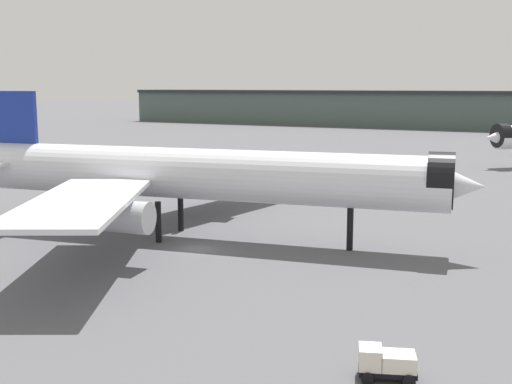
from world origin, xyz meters
name	(u,v)px	position (x,y,z in m)	size (l,w,h in m)	color
ground	(197,250)	(0.00, 0.00, 0.00)	(900.00, 900.00, 0.00)	#56565B
airliner_near_gate	(188,175)	(-3.63, 3.88, 6.91)	(59.64, 53.78, 15.68)	silver
terminal_building	(373,108)	(-47.13, 196.38, 7.38)	(213.58, 28.69, 28.72)	#475651
service_truck_front	(126,178)	(-31.85, 27.12, 1.59)	(3.91, 5.94, 3.00)	black
baggage_tug_wing	(385,363)	(25.41, -18.88, 0.97)	(3.56, 2.81, 1.85)	black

